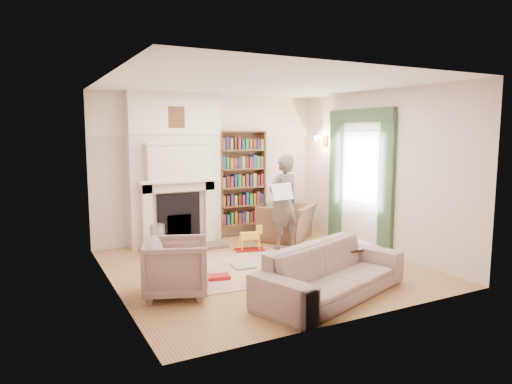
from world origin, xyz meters
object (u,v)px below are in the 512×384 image
armchair_reading (287,222)px  man_reading (284,202)px  rocking_horse (250,239)px  bookcase (242,178)px  sofa (332,272)px  coffee_table (352,261)px  armchair_left (177,267)px  paraffin_heater (158,240)px

armchair_reading → man_reading: bearing=14.1°
rocking_horse → bookcase: bearing=83.5°
sofa → coffee_table: bearing=16.4°
rocking_horse → armchair_left: bearing=-127.2°
armchair_reading → coffee_table: 2.43m
bookcase → armchair_reading: bearing=-46.9°
sofa → rocking_horse: bearing=69.1°
coffee_table → sofa: bearing=-147.2°
sofa → rocking_horse: (0.07, 2.47, -0.10)m
bookcase → paraffin_heater: 2.27m
armchair_left → man_reading: size_ratio=0.48×
sofa → man_reading: size_ratio=1.32×
man_reading → paraffin_heater: size_ratio=3.08×
paraffin_heater → rocking_horse: 1.58m
sofa → rocking_horse: size_ratio=4.31×
coffee_table → rocking_horse: bearing=107.3°
bookcase → rocking_horse: bookcase is taller
coffee_table → armchair_reading: bearing=78.3°
sofa → armchair_reading: bearing=49.6°
armchair_reading → man_reading: size_ratio=0.63×
armchair_left → coffee_table: 2.54m
armchair_left → rocking_horse: armchair_left is taller
paraffin_heater → armchair_left: bearing=-98.3°
coffee_table → bookcase: bearing=92.3°
bookcase → man_reading: size_ratio=1.09×
bookcase → armchair_reading: 1.26m
paraffin_heater → rocking_horse: bearing=-15.9°
armchair_left → sofa: 1.99m
bookcase → man_reading: bookcase is taller
armchair_reading → rocking_horse: 1.19m
armchair_reading → rocking_horse: armchair_reading is taller
coffee_table → paraffin_heater: 3.23m
armchair_left → paraffin_heater: 1.96m
sofa → coffee_table: sofa is taller
armchair_reading → paraffin_heater: 2.60m
armchair_reading → sofa: size_ratio=0.48×
bookcase → paraffin_heater: bookcase is taller
rocking_horse → sofa: bearing=-78.6°
armchair_left → coffee_table: armchair_left is taller
armchair_left → man_reading: bearing=-40.0°
armchair_reading → rocking_horse: (-1.08, -0.49, -0.12)m
bookcase → man_reading: bearing=-81.1°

